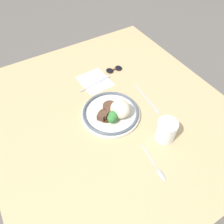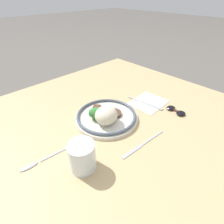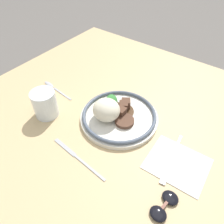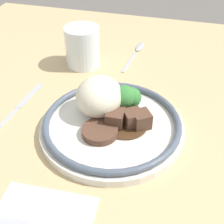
{
  "view_description": "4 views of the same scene",
  "coord_description": "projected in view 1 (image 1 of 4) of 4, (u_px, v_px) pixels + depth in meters",
  "views": [
    {
      "loc": [
        0.55,
        -0.32,
        0.79
      ],
      "look_at": [
        0.03,
        -0.0,
        0.06
      ],
      "focal_mm": 35.0,
      "sensor_mm": 36.0,
      "label": 1
    },
    {
      "loc": [
        0.41,
        0.43,
        0.49
      ],
      "look_at": [
        0.01,
        0.01,
        0.07
      ],
      "focal_mm": 28.0,
      "sensor_mm": 36.0,
      "label": 2
    },
    {
      "loc": [
        -0.26,
        0.42,
        0.57
      ],
      "look_at": [
        0.05,
        -0.0,
        0.06
      ],
      "focal_mm": 35.0,
      "sensor_mm": 36.0,
      "label": 3
    },
    {
      "loc": [
        -0.38,
        -0.12,
        0.42
      ],
      "look_at": [
        0.05,
        -0.0,
        0.06
      ],
      "focal_mm": 50.0,
      "sensor_mm": 36.0,
      "label": 4
    }
  ],
  "objects": [
    {
      "name": "ground_plane",
      "position": [
        110.0,
        116.0,
        1.01
      ],
      "size": [
        8.0,
        8.0,
        0.0
      ],
      "primitive_type": "plane",
      "color": "#5B5651"
    },
    {
      "name": "dining_table",
      "position": [
        109.0,
        114.0,
        1.0
      ],
      "size": [
        1.14,
        1.04,
        0.04
      ],
      "color": "tan",
      "rests_on": "ground"
    },
    {
      "name": "napkin",
      "position": [
        95.0,
        81.0,
        1.11
      ],
      "size": [
        0.17,
        0.15,
        0.0
      ],
      "color": "silver",
      "rests_on": "dining_table"
    },
    {
      "name": "plate",
      "position": [
        113.0,
        112.0,
        0.95
      ],
      "size": [
        0.26,
        0.26,
        0.09
      ],
      "color": "silver",
      "rests_on": "dining_table"
    },
    {
      "name": "juice_glass",
      "position": [
        166.0,
        131.0,
        0.86
      ],
      "size": [
        0.08,
        0.08,
        0.09
      ],
      "color": "orange",
      "rests_on": "dining_table"
    },
    {
      "name": "fork",
      "position": [
        98.0,
        82.0,
        1.1
      ],
      "size": [
        0.04,
        0.18,
        0.0
      ],
      "rotation": [
        0.0,
        0.0,
        1.72
      ],
      "color": "#ADADB2",
      "rests_on": "napkin"
    },
    {
      "name": "knife",
      "position": [
        148.0,
        100.0,
        1.03
      ],
      "size": [
        0.21,
        0.03,
        0.0
      ],
      "rotation": [
        0.0,
        0.0,
        -0.08
      ],
      "color": "#ADADB2",
      "rests_on": "dining_table"
    },
    {
      "name": "spoon",
      "position": [
        158.0,
        170.0,
        0.8
      ],
      "size": [
        0.16,
        0.03,
        0.01
      ],
      "rotation": [
        0.0,
        0.0,
        -0.11
      ],
      "color": "#ADADB2",
      "rests_on": "dining_table"
    },
    {
      "name": "sunglasses",
      "position": [
        114.0,
        69.0,
        1.17
      ],
      "size": [
        0.05,
        0.09,
        0.01
      ],
      "rotation": [
        0.0,
        0.0,
        -0.11
      ],
      "color": "black",
      "rests_on": "dining_table"
    }
  ]
}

